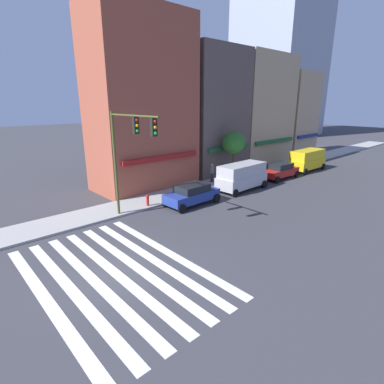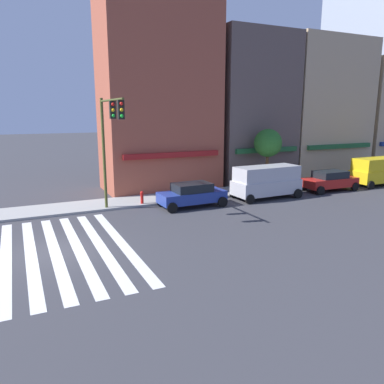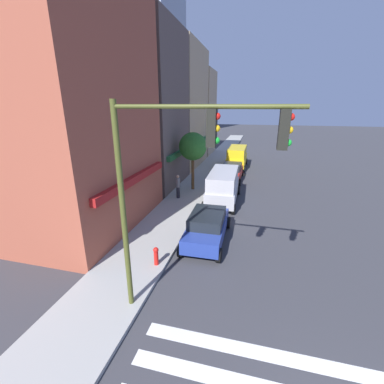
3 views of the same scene
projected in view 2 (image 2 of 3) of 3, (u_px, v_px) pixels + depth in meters
name	position (u px, v px, depth m)	size (l,w,h in m)	color
ground_plane	(55.00, 251.00, 16.82)	(200.00, 200.00, 0.00)	#38383D
sidewalk_left	(43.00, 211.00, 23.44)	(120.00, 3.00, 0.15)	#9E9E99
crosswalk_stripes	(55.00, 251.00, 16.82)	(6.49, 10.80, 0.01)	silver
storefront_row	(273.00, 106.00, 34.15)	(32.75, 5.30, 14.83)	#9E4C38
traffic_signal	(109.00, 132.00, 21.45)	(0.32, 5.09, 6.98)	#474C1E
sedan_blue	(192.00, 194.00, 24.58)	(4.43, 2.02, 1.59)	navy
van_silver	(267.00, 181.00, 26.98)	(5.05, 2.22, 2.34)	#B7B7BC
sedan_red	(330.00, 180.00, 29.63)	(4.45, 2.02, 1.59)	#B21E19
van_yellow	(379.00, 170.00, 31.86)	(5.02, 2.22, 2.34)	yellow
pedestrian_grey_coat	(238.00, 177.00, 29.85)	(0.32, 0.32, 1.77)	#23232D
fire_hydrant	(142.00, 197.00, 24.92)	(0.24, 0.24, 0.84)	red
street_tree	(268.00, 143.00, 29.81)	(2.23, 2.23, 4.69)	brown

